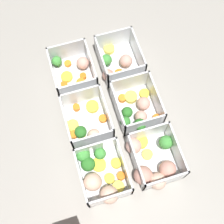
{
  "coord_description": "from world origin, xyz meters",
  "views": [
    {
      "loc": [
        -0.33,
        0.1,
        0.87
      ],
      "look_at": [
        0.0,
        0.0,
        0.03
      ],
      "focal_mm": 50.0,
      "sensor_mm": 36.0,
      "label": 1
    }
  ],
  "objects_px": {
    "container_far_right": "(74,70)",
    "container_near_left": "(153,162)",
    "container_far_left": "(100,174)",
    "container_near_center": "(137,108)",
    "container_near_right": "(118,61)",
    "container_far_center": "(87,122)"
  },
  "relations": [
    {
      "from": "container_near_left",
      "to": "container_near_right",
      "type": "distance_m",
      "value": 0.33
    },
    {
      "from": "container_near_left",
      "to": "container_far_left",
      "type": "xyz_separation_m",
      "value": [
        0.01,
        0.15,
        -0.0
      ]
    },
    {
      "from": "container_far_left",
      "to": "container_far_center",
      "type": "xyz_separation_m",
      "value": [
        0.16,
        -0.01,
        -0.0
      ]
    },
    {
      "from": "container_far_center",
      "to": "container_far_right",
      "type": "distance_m",
      "value": 0.18
    },
    {
      "from": "container_far_left",
      "to": "container_far_right",
      "type": "distance_m",
      "value": 0.33
    },
    {
      "from": "container_near_left",
      "to": "container_near_right",
      "type": "xyz_separation_m",
      "value": [
        0.33,
        -0.0,
        -0.0
      ]
    },
    {
      "from": "container_near_left",
      "to": "container_far_left",
      "type": "bearing_deg",
      "value": 86.48
    },
    {
      "from": "container_far_left",
      "to": "container_far_right",
      "type": "height_order",
      "value": "same"
    },
    {
      "from": "container_near_left",
      "to": "container_far_right",
      "type": "distance_m",
      "value": 0.37
    },
    {
      "from": "container_near_left",
      "to": "container_far_center",
      "type": "distance_m",
      "value": 0.22
    },
    {
      "from": "container_far_right",
      "to": "container_far_left",
      "type": "bearing_deg",
      "value": 177.94
    },
    {
      "from": "container_far_right",
      "to": "container_near_left",
      "type": "bearing_deg",
      "value": -158.24
    },
    {
      "from": "container_far_right",
      "to": "container_near_center",
      "type": "bearing_deg",
      "value": -140.98
    },
    {
      "from": "container_far_left",
      "to": "container_far_right",
      "type": "bearing_deg",
      "value": -2.06
    },
    {
      "from": "container_far_left",
      "to": "container_near_right",
      "type": "bearing_deg",
      "value": -25.27
    },
    {
      "from": "container_near_center",
      "to": "container_far_right",
      "type": "distance_m",
      "value": 0.23
    },
    {
      "from": "container_near_center",
      "to": "container_far_left",
      "type": "bearing_deg",
      "value": 134.41
    },
    {
      "from": "container_near_right",
      "to": "container_far_center",
      "type": "relative_size",
      "value": 1.03
    },
    {
      "from": "container_near_center",
      "to": "container_near_right",
      "type": "height_order",
      "value": "same"
    },
    {
      "from": "container_near_left",
      "to": "container_far_left",
      "type": "relative_size",
      "value": 1.01
    },
    {
      "from": "container_near_left",
      "to": "container_far_right",
      "type": "height_order",
      "value": "same"
    },
    {
      "from": "container_near_right",
      "to": "container_near_left",
      "type": "bearing_deg",
      "value": 179.37
    }
  ]
}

